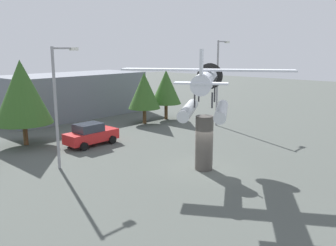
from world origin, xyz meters
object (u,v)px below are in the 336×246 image
car_mid_red (91,134)px  tree_far_east (166,87)px  floatplane_monument (205,88)px  tree_east (22,92)px  storefront_building (74,95)px  display_pedestal (204,143)px  streetlight_secondary (218,77)px  tree_center_back (144,91)px  streetlight_primary (58,99)px

car_mid_red → tree_far_east: tree_far_east is taller
floatplane_monument → tree_east: bearing=77.7°
storefront_building → display_pedestal: bearing=-103.4°
streetlight_secondary → tree_far_east: 6.09m
display_pedestal → floatplane_monument: (0.11, 0.07, 3.36)m
tree_center_back → streetlight_primary: bearing=-155.6°
streetlight_primary → tree_east: 7.05m
car_mid_red → storefront_building: 13.78m
tree_east → tree_center_back: (12.03, -1.01, -0.85)m
car_mid_red → tree_center_back: 9.46m
tree_center_back → floatplane_monument: bearing=-119.7°
streetlight_secondary → tree_center_back: size_ratio=1.60×
floatplane_monument → tree_east: (-4.75, 13.76, -0.89)m
streetlight_secondary → tree_east: (-16.28, 6.93, -0.57)m
streetlight_secondary → tree_far_east: bearing=100.6°
floatplane_monument → car_mid_red: (-1.39, 9.88, -4.18)m
display_pedestal → streetlight_primary: size_ratio=0.45×
streetlight_secondary → storefront_building: (-6.41, 15.11, -2.39)m
storefront_building → floatplane_monument: bearing=-103.1°
tree_far_east → streetlight_secondary: bearing=-79.4°
streetlight_primary → display_pedestal: bearing=-50.1°
car_mid_red → streetlight_secondary: bearing=-13.3°
floatplane_monument → streetlight_secondary: bearing=-0.7°
tree_east → tree_center_back: 12.10m
tree_far_east → streetlight_primary: bearing=-160.2°
streetlight_secondary → storefront_building: bearing=113.0°
car_mid_red → streetlight_primary: 6.46m
display_pedestal → tree_far_east: bearing=50.4°
car_mid_red → tree_east: size_ratio=0.63×
tree_east → tree_far_east: tree_east is taller
floatplane_monument → tree_center_back: floatplane_monument is taller
display_pedestal → tree_east: size_ratio=0.51×
car_mid_red → streetlight_secondary: streetlight_secondary is taller
car_mid_red → tree_center_back: bearing=18.4°
display_pedestal → streetlight_secondary: streetlight_secondary is taller
car_mid_red → tree_east: tree_east is taller
tree_far_east → display_pedestal: bearing=-129.6°
display_pedestal → car_mid_red: (-1.28, 9.94, -0.81)m
storefront_building → tree_far_east: size_ratio=3.04×
streetlight_secondary → display_pedestal: bearing=-149.4°
car_mid_red → streetlight_primary: size_ratio=0.56×
floatplane_monument → streetlight_primary: (-5.85, 6.81, -0.66)m
streetlight_secondary → tree_east: bearing=156.9°
display_pedestal → car_mid_red: 10.06m
streetlight_primary → tree_center_back: size_ratio=1.47×
floatplane_monument → car_mid_red: floatplane_monument is taller
display_pedestal → tree_center_back: (7.39, 12.82, 1.62)m
streetlight_primary → tree_center_back: 14.46m
floatplane_monument → tree_far_east: bearing=19.2°
floatplane_monument → tree_east: floatplane_monument is taller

